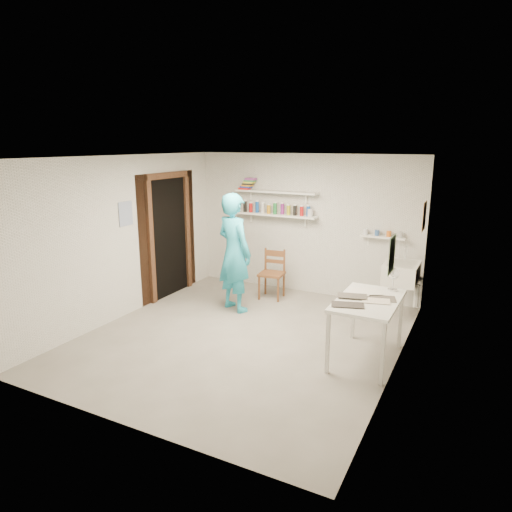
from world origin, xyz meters
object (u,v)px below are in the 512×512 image
at_px(wooden_chair, 272,274).
at_px(desk_lamp, 394,274).
at_px(belfast_sink, 401,273).
at_px(work_table, 366,330).
at_px(wall_clock, 236,230).
at_px(man, 234,253).

bearing_deg(wooden_chair, desk_lamp, -32.48).
bearing_deg(desk_lamp, belfast_sink, 94.12).
height_order(work_table, desk_lamp, desk_lamp).
bearing_deg(wooden_chair, belfast_sink, -4.74).
height_order(wall_clock, wooden_chair, wall_clock).
bearing_deg(desk_lamp, work_table, -112.42).
relative_size(wooden_chair, desk_lamp, 5.86).
xyz_separation_m(belfast_sink, man, (-2.38, -0.80, 0.22)).
distance_m(belfast_sink, wall_clock, 2.59).
bearing_deg(work_table, desk_lamp, 67.58).
xyz_separation_m(man, wooden_chair, (0.29, 0.75, -0.50)).
relative_size(man, wooden_chair, 2.18).
relative_size(wall_clock, wooden_chair, 0.39).
relative_size(belfast_sink, wooden_chair, 0.71).
height_order(wooden_chair, desk_lamp, desk_lamp).
distance_m(work_table, desk_lamp, 0.79).
xyz_separation_m(wooden_chair, desk_lamp, (2.17, -1.07, 0.57)).
height_order(belfast_sink, work_table, belfast_sink).
height_order(belfast_sink, man, man).
bearing_deg(man, wooden_chair, -90.25).
bearing_deg(work_table, wall_clock, 157.17).
distance_m(man, wooden_chair, 0.95).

